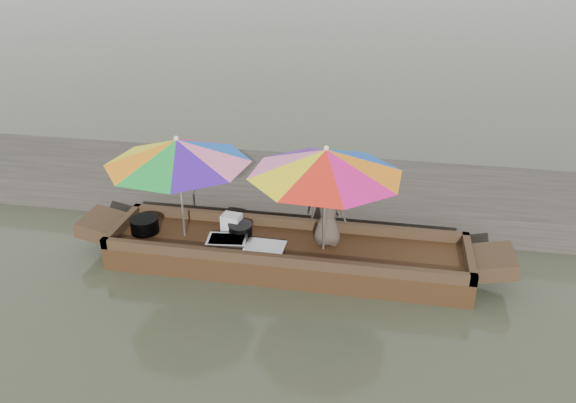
% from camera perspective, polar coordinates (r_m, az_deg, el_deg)
% --- Properties ---
extents(water, '(80.00, 80.00, 0.00)m').
position_cam_1_polar(water, '(8.28, -0.13, -6.54)').
color(water, '#3B422D').
rests_on(water, ground).
extents(dock, '(22.00, 2.20, 0.50)m').
position_cam_1_polar(dock, '(10.07, 2.21, 1.26)').
color(dock, '#2D2B26').
rests_on(dock, ground).
extents(boat_hull, '(5.15, 1.20, 0.35)m').
position_cam_1_polar(boat_hull, '(8.19, -0.13, -5.51)').
color(boat_hull, '#372011').
rests_on(boat_hull, water).
extents(cooking_pot, '(0.42, 0.42, 0.22)m').
position_cam_1_polar(cooking_pot, '(8.66, -14.36, -2.35)').
color(cooking_pot, black).
rests_on(cooking_pot, boat_hull).
extents(tray_crayfish, '(0.60, 0.45, 0.09)m').
position_cam_1_polar(tray_crayfish, '(8.14, -6.22, -4.06)').
color(tray_crayfish, silver).
rests_on(tray_crayfish, boat_hull).
extents(tray_scallop, '(0.57, 0.40, 0.06)m').
position_cam_1_polar(tray_scallop, '(7.99, -2.34, -4.68)').
color(tray_scallop, silver).
rests_on(tray_scallop, boat_hull).
extents(charcoal_grill, '(0.35, 0.35, 0.16)m').
position_cam_1_polar(charcoal_grill, '(8.35, -4.86, -2.89)').
color(charcoal_grill, black).
rests_on(charcoal_grill, boat_hull).
extents(supply_bag, '(0.31, 0.25, 0.26)m').
position_cam_1_polar(supply_bag, '(8.47, -5.74, -2.14)').
color(supply_bag, silver).
rests_on(supply_bag, boat_hull).
extents(vendor, '(0.53, 0.36, 1.05)m').
position_cam_1_polar(vendor, '(7.92, 4.12, -0.94)').
color(vendor, '#45382F').
rests_on(vendor, boat_hull).
extents(umbrella_bow, '(2.52, 2.52, 1.55)m').
position_cam_1_polar(umbrella_bow, '(8.14, -10.86, 1.36)').
color(umbrella_bow, blue).
rests_on(umbrella_bow, boat_hull).
extents(umbrella_stern, '(2.70, 2.70, 1.55)m').
position_cam_1_polar(umbrella_stern, '(7.66, 3.76, 0.20)').
color(umbrella_stern, blue).
rests_on(umbrella_stern, boat_hull).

